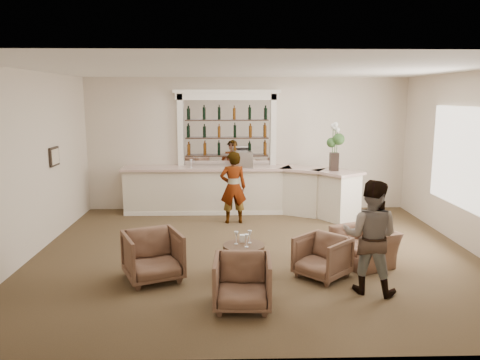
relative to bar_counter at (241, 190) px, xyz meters
name	(u,v)px	position (x,y,z in m)	size (l,w,h in m)	color
ground	(255,253)	(0.16, -3.00, -0.57)	(8.00, 8.00, 0.00)	brown
room_shell	(262,123)	(0.33, -2.29, 1.77)	(8.04, 7.02, 3.32)	beige
bar_counter	(241,190)	(0.00, 0.00, 0.00)	(5.72, 1.80, 1.14)	white
back_bar_alcove	(227,129)	(-0.34, 0.41, 1.46)	(2.64, 0.25, 3.00)	white
cocktail_table	(244,259)	(-0.08, -4.01, -0.32)	(0.67, 0.67, 0.50)	#523823
sommelier	(233,187)	(-0.20, -0.87, 0.24)	(0.60, 0.39, 1.64)	gray
guest	(370,237)	(1.74, -4.73, 0.26)	(0.81, 0.63, 1.68)	gray
armchair_left	(153,256)	(-1.50, -4.19, -0.19)	(0.83, 0.85, 0.78)	brown
armchair_center	(242,282)	(-0.14, -5.21, -0.22)	(0.77, 0.79, 0.72)	brown
armchair_right	(322,257)	(1.16, -4.16, -0.24)	(0.72, 0.74, 0.67)	brown
armchair_far	(364,247)	(2.00, -3.60, -0.27)	(0.95, 0.83, 0.62)	brown
espresso_machine	(243,160)	(0.04, -0.04, 0.76)	(0.45, 0.38, 0.39)	silver
flower_vase	(335,144)	(2.13, -0.55, 1.19)	(0.29, 0.29, 1.11)	black
wine_glass_bar_left	(191,163)	(-1.21, -0.01, 0.67)	(0.07, 0.07, 0.21)	white
wine_glass_bar_right	(233,163)	(-0.19, -0.03, 0.67)	(0.07, 0.07, 0.21)	white
wine_glass_tbl_a	(236,238)	(-0.20, -3.98, 0.03)	(0.07, 0.07, 0.21)	white
wine_glass_tbl_b	(250,237)	(0.02, -3.93, 0.03)	(0.07, 0.07, 0.21)	white
wine_glass_tbl_c	(247,241)	(-0.04, -4.14, 0.03)	(0.07, 0.07, 0.21)	white
napkin_holder	(242,238)	(-0.10, -3.87, -0.01)	(0.08, 0.08, 0.12)	white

